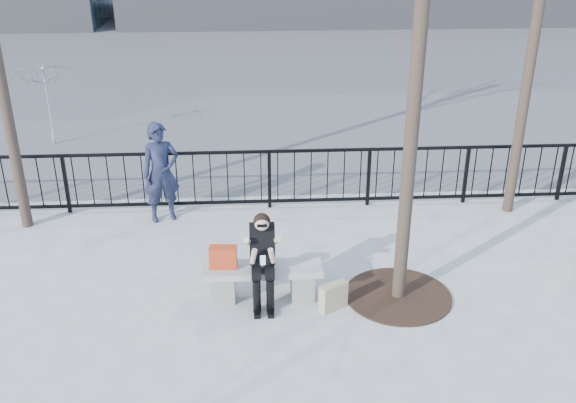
{
  "coord_description": "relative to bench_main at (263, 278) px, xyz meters",
  "views": [
    {
      "loc": [
        -0.12,
        -7.67,
        4.95
      ],
      "look_at": [
        0.4,
        0.8,
        1.1
      ],
      "focal_mm": 40.0,
      "sensor_mm": 36.0,
      "label": 1
    }
  ],
  "objects": [
    {
      "name": "vendor_umbrella",
      "position": [
        -4.69,
        6.76,
        0.64
      ],
      "size": [
        2.14,
        2.18,
        1.88
      ],
      "primitive_type": "imported",
      "rotation": [
        0.0,
        0.0,
        -0.04
      ],
      "color": "gold",
      "rests_on": "ground"
    },
    {
      "name": "bench_main",
      "position": [
        0.0,
        0.0,
        0.0
      ],
      "size": [
        1.65,
        0.46,
        0.49
      ],
      "color": "slate",
      "rests_on": "ground"
    },
    {
      "name": "handbag",
      "position": [
        -0.53,
        0.02,
        0.34
      ],
      "size": [
        0.39,
        0.2,
        0.31
      ],
      "primitive_type": "cube",
      "rotation": [
        0.0,
        0.0,
        -0.07
      ],
      "color": "#B53616",
      "rests_on": "bench_main"
    },
    {
      "name": "ground",
      "position": [
        0.0,
        0.0,
        -0.3
      ],
      "size": [
        120.0,
        120.0,
        0.0
      ],
      "primitive_type": "plane",
      "color": "gray",
      "rests_on": "ground"
    },
    {
      "name": "standing_man",
      "position": [
        -1.66,
        2.61,
        0.58
      ],
      "size": [
        0.75,
        0.61,
        1.76
      ],
      "primitive_type": "imported",
      "rotation": [
        0.0,
        0.0,
        0.34
      ],
      "color": "black",
      "rests_on": "ground"
    },
    {
      "name": "tree_grate",
      "position": [
        1.9,
        -0.1,
        -0.29
      ],
      "size": [
        1.5,
        1.5,
        0.02
      ],
      "primitive_type": "cylinder",
      "color": "black",
      "rests_on": "ground"
    },
    {
      "name": "shopping_bag",
      "position": [
        0.94,
        -0.35,
        -0.11
      ],
      "size": [
        0.42,
        0.33,
        0.38
      ],
      "primitive_type": "cube",
      "rotation": [
        0.0,
        0.0,
        0.55
      ],
      "color": "#C0B788",
      "rests_on": "ground"
    },
    {
      "name": "railing",
      "position": [
        0.0,
        3.0,
        0.25
      ],
      "size": [
        14.0,
        0.06,
        1.1
      ],
      "color": "black",
      "rests_on": "ground"
    },
    {
      "name": "seated_woman",
      "position": [
        0.0,
        -0.16,
        0.37
      ],
      "size": [
        0.5,
        0.64,
        1.34
      ],
      "color": "black",
      "rests_on": "ground"
    },
    {
      "name": "street_surface",
      "position": [
        0.0,
        15.0,
        -0.3
      ],
      "size": [
        60.0,
        23.0,
        0.01
      ],
      "primitive_type": "cube",
      "color": "#474747",
      "rests_on": "ground"
    }
  ]
}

